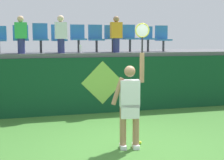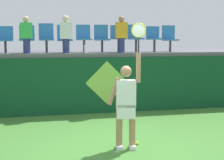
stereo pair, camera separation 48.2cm
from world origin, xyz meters
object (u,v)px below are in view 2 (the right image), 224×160
at_px(tennis_ball, 137,143).
at_px(stadium_chair_6, 118,37).
at_px(spectator_1, 121,34).
at_px(stadium_chair_1, 27,37).
at_px(stadium_chair_7, 135,36).
at_px(stadium_chair_9, 169,37).
at_px(tennis_player, 126,103).
at_px(stadium_chair_5, 102,37).
at_px(spectator_0, 66,33).
at_px(water_bottle, 85,49).
at_px(stadium_chair_3, 65,37).
at_px(stadium_chair_4, 84,37).
at_px(stadium_chair_0, 5,38).
at_px(spectator_2, 26,34).
at_px(stadium_chair_8, 154,37).
at_px(stadium_chair_2, 46,37).

height_order(tennis_ball, stadium_chair_6, stadium_chair_6).
bearing_deg(spectator_1, stadium_chair_1, 170.83).
relative_size(stadium_chair_7, stadium_chair_9, 1.02).
xyz_separation_m(tennis_player, stadium_chair_5, (0.28, 4.09, 1.30)).
bearing_deg(stadium_chair_6, spectator_0, -165.22).
xyz_separation_m(water_bottle, stadium_chair_3, (-0.56, 0.50, 0.34)).
bearing_deg(stadium_chair_3, tennis_player, -78.12).
bearing_deg(stadium_chair_5, stadium_chair_7, -0.13).
xyz_separation_m(stadium_chair_5, spectator_0, (-1.14, -0.44, 0.10)).
relative_size(stadium_chair_5, stadium_chair_7, 0.99).
bearing_deg(stadium_chair_4, stadium_chair_0, -179.92).
xyz_separation_m(stadium_chair_1, spectator_2, (0.00, -0.45, 0.09)).
relative_size(stadium_chair_1, stadium_chair_4, 0.96).
bearing_deg(tennis_ball, stadium_chair_4, 98.46).
distance_m(stadium_chair_1, stadium_chair_3, 1.11).
bearing_deg(stadium_chair_1, stadium_chair_5, 0.09).
height_order(water_bottle, spectator_0, spectator_0).
bearing_deg(stadium_chair_3, stadium_chair_7, -0.08).
bearing_deg(stadium_chair_0, stadium_chair_1, 0.15).
bearing_deg(stadium_chair_4, spectator_1, -22.55).
relative_size(tennis_ball, stadium_chair_8, 0.08).
xyz_separation_m(stadium_chair_0, stadium_chair_5, (2.87, 0.01, 0.03)).
height_order(tennis_ball, stadium_chair_9, stadium_chair_9).
relative_size(water_bottle, spectator_1, 0.22).
bearing_deg(water_bottle, stadium_chair_9, 10.06).
bearing_deg(stadium_chair_3, spectator_0, -90.00).
bearing_deg(tennis_ball, stadium_chair_7, 74.56).
bearing_deg(water_bottle, spectator_1, 2.55).
xyz_separation_m(stadium_chair_3, stadium_chair_5, (1.14, -0.00, 0.01)).
relative_size(stadium_chair_3, stadium_chair_9, 0.99).
height_order(stadium_chair_2, stadium_chair_5, stadium_chair_2).
xyz_separation_m(stadium_chair_2, spectator_2, (-0.56, -0.46, 0.07)).
bearing_deg(stadium_chair_0, spectator_2, -36.14).
bearing_deg(tennis_ball, spectator_1, 81.66).
xyz_separation_m(stadium_chair_4, stadium_chair_7, (1.65, -0.00, 0.01)).
bearing_deg(stadium_chair_5, spectator_0, -158.73).
bearing_deg(stadium_chair_0, tennis_player, -57.64).
height_order(stadium_chair_3, stadium_chair_5, stadium_chair_5).
xyz_separation_m(water_bottle, spectator_0, (-0.56, 0.06, 0.44)).
bearing_deg(stadium_chair_6, spectator_2, -170.82).
height_order(stadium_chair_1, stadium_chair_6, stadium_chair_6).
height_order(tennis_player, tennis_ball, tennis_player).
distance_m(stadium_chair_0, stadium_chair_1, 0.61).
distance_m(stadium_chair_1, stadium_chair_2, 0.57).
bearing_deg(spectator_2, stadium_chair_1, 90.00).
bearing_deg(stadium_chair_7, spectator_0, -168.80).
bearing_deg(spectator_0, stadium_chair_7, 11.20).
height_order(stadium_chair_6, spectator_1, spectator_1).
height_order(tennis_player, stadium_chair_2, stadium_chair_2).
relative_size(stadium_chair_8, spectator_2, 0.77).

